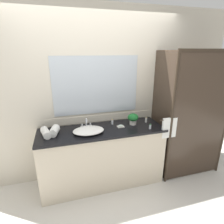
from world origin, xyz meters
TOP-DOWN VIEW (x-y plane):
  - ground_plane at (0.00, 0.00)m, footprint 8.00×8.00m
  - wall_back_with_mirror at (0.00, 0.34)m, footprint 4.40×0.06m
  - vanity_cabinet at (0.00, 0.01)m, footprint 1.80×0.58m
  - shower_enclosure at (1.28, -0.19)m, footprint 1.20×0.59m
  - sink_basin at (-0.20, -0.05)m, footprint 0.43×0.31m
  - faucet at (-0.20, 0.14)m, footprint 0.17×0.12m
  - potted_plant at (0.50, 0.05)m, footprint 0.16×0.16m
  - soap_dish at (0.29, 0.01)m, footprint 0.10×0.07m
  - amenity_bottle_lotion at (0.67, -0.17)m, footprint 0.03×0.03m
  - amenity_bottle_shampoo at (0.20, 0.15)m, footprint 0.03×0.03m
  - amenity_bottle_conditioner at (0.73, 0.07)m, footprint 0.03×0.03m
  - rolled_towel_near_edge at (-0.76, -0.00)m, footprint 0.15×0.26m
  - rolled_towel_middle at (-0.65, 0.01)m, footprint 0.15×0.22m

SIDE VIEW (x-z plane):
  - ground_plane at x=0.00m, z-range 0.00..0.00m
  - vanity_cabinet at x=0.00m, z-range 0.00..0.90m
  - soap_dish at x=0.29m, z-range 0.90..0.93m
  - sink_basin at x=-0.20m, z-range 0.90..0.96m
  - amenity_bottle_lotion at x=0.67m, z-range 0.90..0.97m
  - amenity_bottle_shampoo at x=0.20m, z-range 0.90..0.98m
  - amenity_bottle_conditioner at x=0.73m, z-range 0.90..0.98m
  - faucet at x=-0.20m, z-range 0.87..1.01m
  - rolled_towel_near_edge at x=-0.76m, z-range 0.90..1.00m
  - rolled_towel_middle at x=-0.65m, z-range 0.90..1.01m
  - potted_plant at x=0.50m, z-range 0.91..1.09m
  - shower_enclosure at x=1.28m, z-range 0.02..2.02m
  - wall_back_with_mirror at x=0.00m, z-range 0.00..2.60m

